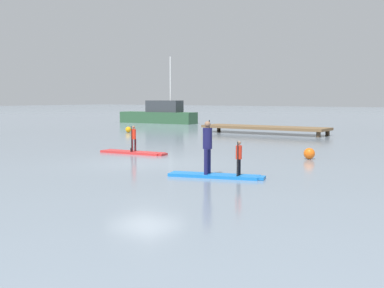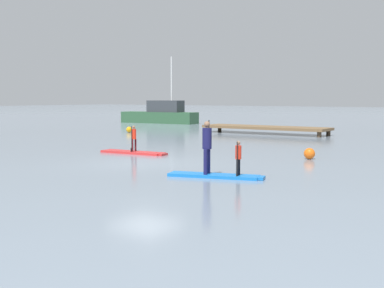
{
  "view_description": "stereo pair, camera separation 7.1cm",
  "coord_description": "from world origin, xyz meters",
  "px_view_note": "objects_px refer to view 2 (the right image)",
  "views": [
    {
      "loc": [
        12.45,
        -15.09,
        2.53
      ],
      "look_at": [
        1.12,
        1.55,
        0.68
      ],
      "focal_mm": 47.35,
      "sensor_mm": 36.0,
      "label": 1
    },
    {
      "loc": [
        12.51,
        -15.05,
        2.53
      ],
      "look_at": [
        1.12,
        1.55,
        0.68
      ],
      "focal_mm": 47.35,
      "sensor_mm": 36.0,
      "label": 2
    }
  ],
  "objects_px": {
    "paddleboard_far": "(216,176)",
    "paddler_child_solo": "(134,137)",
    "fishing_boat_white_large": "(161,114)",
    "paddleboard_near": "(134,152)",
    "mooring_buoy_far": "(309,154)",
    "paddler_child_front": "(238,156)",
    "mooring_buoy_near": "(129,130)",
    "paddler_adult": "(207,144)"
  },
  "relations": [
    {
      "from": "fishing_boat_white_large",
      "to": "mooring_buoy_near",
      "type": "xyz_separation_m",
      "value": [
        6.3,
        -11.8,
        -0.65
      ]
    },
    {
      "from": "mooring_buoy_far",
      "to": "mooring_buoy_near",
      "type": "bearing_deg",
      "value": 154.96
    },
    {
      "from": "paddleboard_far",
      "to": "paddler_child_front",
      "type": "relative_size",
      "value": 2.88
    },
    {
      "from": "paddler_adult",
      "to": "paddler_child_front",
      "type": "distance_m",
      "value": 1.08
    },
    {
      "from": "paddleboard_near",
      "to": "paddler_child_solo",
      "type": "xyz_separation_m",
      "value": [
        0.0,
        -0.01,
        0.71
      ]
    },
    {
      "from": "mooring_buoy_far",
      "to": "paddleboard_far",
      "type": "bearing_deg",
      "value": -96.21
    },
    {
      "from": "paddler_adult",
      "to": "paddler_child_front",
      "type": "relative_size",
      "value": 1.58
    },
    {
      "from": "mooring_buoy_near",
      "to": "mooring_buoy_far",
      "type": "xyz_separation_m",
      "value": [
        16.77,
        -7.83,
        0.02
      ]
    },
    {
      "from": "paddleboard_near",
      "to": "paddler_child_front",
      "type": "distance_m",
      "value": 8.19
    },
    {
      "from": "paddler_child_solo",
      "to": "fishing_boat_white_large",
      "type": "xyz_separation_m",
      "value": [
        -15.74,
        22.15,
        0.1
      ]
    },
    {
      "from": "paddleboard_far",
      "to": "fishing_boat_white_large",
      "type": "relative_size",
      "value": 0.38
    },
    {
      "from": "paddler_child_front",
      "to": "mooring_buoy_near",
      "type": "xyz_separation_m",
      "value": [
        -16.79,
        13.86,
        -0.49
      ]
    },
    {
      "from": "paddleboard_far",
      "to": "mooring_buoy_far",
      "type": "relative_size",
      "value": 6.71
    },
    {
      "from": "paddler_child_solo",
      "to": "paddleboard_near",
      "type": "bearing_deg",
      "value": 113.5
    },
    {
      "from": "paddleboard_near",
      "to": "paddler_child_solo",
      "type": "relative_size",
      "value": 2.85
    },
    {
      "from": "paddleboard_near",
      "to": "paddleboard_far",
      "type": "bearing_deg",
      "value": -29.21
    },
    {
      "from": "paddleboard_far",
      "to": "fishing_boat_white_large",
      "type": "distance_m",
      "value": 34.22
    },
    {
      "from": "paddler_child_solo",
      "to": "mooring_buoy_far",
      "type": "distance_m",
      "value": 7.77
    },
    {
      "from": "paddleboard_far",
      "to": "mooring_buoy_near",
      "type": "bearing_deg",
      "value": 138.86
    },
    {
      "from": "paddler_child_solo",
      "to": "paddleboard_far",
      "type": "relative_size",
      "value": 0.38
    },
    {
      "from": "paddleboard_near",
      "to": "mooring_buoy_near",
      "type": "xyz_separation_m",
      "value": [
        -9.43,
        10.33,
        0.16
      ]
    },
    {
      "from": "paddleboard_near",
      "to": "fishing_boat_white_large",
      "type": "xyz_separation_m",
      "value": [
        -15.74,
        22.14,
        0.81
      ]
    },
    {
      "from": "paddleboard_far",
      "to": "mooring_buoy_far",
      "type": "bearing_deg",
      "value": 83.79
    },
    {
      "from": "fishing_boat_white_large",
      "to": "mooring_buoy_far",
      "type": "bearing_deg",
      "value": -40.4
    },
    {
      "from": "fishing_boat_white_large",
      "to": "paddleboard_far",
      "type": "bearing_deg",
      "value": -49.11
    },
    {
      "from": "paddler_child_solo",
      "to": "mooring_buoy_far",
      "type": "bearing_deg",
      "value": 18.89
    },
    {
      "from": "paddleboard_near",
      "to": "paddleboard_far",
      "type": "relative_size",
      "value": 1.07
    },
    {
      "from": "paddleboard_far",
      "to": "paddler_adult",
      "type": "height_order",
      "value": "paddler_adult"
    },
    {
      "from": "paddleboard_far",
      "to": "paddler_child_front",
      "type": "xyz_separation_m",
      "value": [
        0.7,
        0.2,
        0.65
      ]
    },
    {
      "from": "fishing_boat_white_large",
      "to": "mooring_buoy_far",
      "type": "height_order",
      "value": "fishing_boat_white_large"
    },
    {
      "from": "paddler_child_front",
      "to": "mooring_buoy_far",
      "type": "xyz_separation_m",
      "value": [
        -0.02,
        6.03,
        -0.47
      ]
    },
    {
      "from": "paddleboard_near",
      "to": "paddler_child_front",
      "type": "xyz_separation_m",
      "value": [
        7.36,
        -3.53,
        0.65
      ]
    },
    {
      "from": "fishing_boat_white_large",
      "to": "paddler_child_front",
      "type": "bearing_deg",
      "value": -48.02
    },
    {
      "from": "mooring_buoy_far",
      "to": "paddler_child_front",
      "type": "bearing_deg",
      "value": -89.79
    },
    {
      "from": "paddler_child_solo",
      "to": "mooring_buoy_near",
      "type": "distance_m",
      "value": 14.01
    },
    {
      "from": "paddler_child_solo",
      "to": "fishing_boat_white_large",
      "type": "bearing_deg",
      "value": 125.4
    },
    {
      "from": "paddleboard_near",
      "to": "mooring_buoy_far",
      "type": "xyz_separation_m",
      "value": [
        7.34,
        2.5,
        0.18
      ]
    },
    {
      "from": "paddler_child_front",
      "to": "paddler_child_solo",
      "type": "bearing_deg",
      "value": 154.44
    },
    {
      "from": "paddler_child_front",
      "to": "fishing_boat_white_large",
      "type": "xyz_separation_m",
      "value": [
        -23.09,
        25.66,
        0.16
      ]
    },
    {
      "from": "paddleboard_far",
      "to": "fishing_boat_white_large",
      "type": "height_order",
      "value": "fishing_boat_white_large"
    },
    {
      "from": "paddleboard_far",
      "to": "paddler_child_solo",
      "type": "bearing_deg",
      "value": 150.84
    },
    {
      "from": "fishing_boat_white_large",
      "to": "paddleboard_near",
      "type": "bearing_deg",
      "value": -54.59
    }
  ]
}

